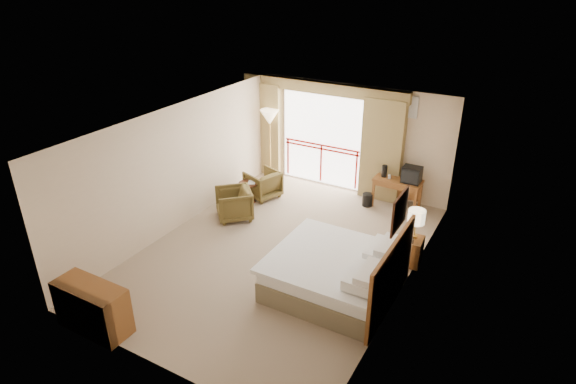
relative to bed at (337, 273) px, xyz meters
The scene contains 29 objects.
floor 1.66m from the bed, 158.15° to the left, with size 7.00×7.00×0.00m, color #8A755C.
ceiling 2.83m from the bed, 158.15° to the left, with size 7.00×7.00×0.00m, color white.
wall_back 4.47m from the bed, 110.05° to the left, with size 5.00×5.00×0.00m, color beige.
wall_front 3.41m from the bed, 117.29° to the right, with size 5.00×5.00×0.00m, color beige.
wall_left 4.16m from the bed, behind, with size 7.00×7.00×0.00m, color beige.
wall_right 1.52m from the bed, 30.87° to the left, with size 7.00×7.00×0.00m, color beige.
balcony_door 4.75m from the bed, 119.37° to the left, with size 2.40×2.40×0.00m, color white.
balcony_railing 4.68m from the bed, 119.49° to the left, with size 2.09×0.03×1.02m.
curtain_left 5.65m from the bed, 134.97° to the left, with size 1.00×0.26×2.50m, color olive.
curtain_right 4.10m from the bed, 99.29° to the left, with size 1.00×0.26×2.50m, color olive.
valance 5.08m from the bed, 119.98° to the left, with size 4.40×0.22×0.28m, color olive.
hvac_vent 4.53m from the bed, 92.76° to the left, with size 0.50×0.04×0.50m, color silver.
bed is the anchor object (origin of this frame).
headboard 1.00m from the bed, ahead, with size 0.06×2.10×1.30m, color brown.
framed_art 1.77m from the bed, ahead, with size 0.04×0.72×0.60m.
nightstand 1.76m from the bed, 59.23° to the left, with size 0.38×0.45×0.54m, color brown.
table_lamp 1.90m from the bed, 60.05° to the left, with size 0.32×0.32×0.57m.
phone 1.61m from the bed, 58.02° to the left, with size 0.18×0.14×0.08m, color black.
desk 3.72m from the bed, 91.62° to the left, with size 1.10×0.53×0.72m.
tv 3.70m from the bed, 86.95° to the left, with size 0.42×0.33×0.38m.
coffee_maker 3.72m from the bed, 97.09° to the left, with size 0.13×0.13×0.29m, color black.
cup 3.65m from the bed, 94.83° to the left, with size 0.07×0.07×0.10m, color white.
wastebasket 3.48m from the bed, 102.00° to the left, with size 0.25×0.25×0.31m, color black.
armchair_far 4.11m from the bed, 140.78° to the left, with size 0.73×0.75×0.68m, color #463818.
armchair_near 3.44m from the bed, 157.14° to the left, with size 0.76×0.78×0.71m, color #463818.
side_table 3.95m from the bed, 146.92° to the left, with size 0.47×0.47×0.51m.
book 3.96m from the bed, 146.92° to the left, with size 0.18×0.24×0.02m, color white.
floor_lamp 5.29m from the bed, 134.55° to the left, with size 0.48×0.48×1.89m.
dresser 4.06m from the bed, 136.46° to the right, with size 1.22×0.52×0.81m.
Camera 1 is at (4.19, -7.11, 5.30)m, focal length 30.00 mm.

